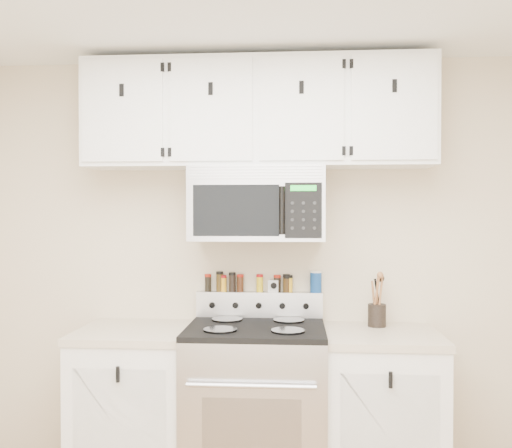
{
  "coord_description": "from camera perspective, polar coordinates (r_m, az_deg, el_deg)",
  "views": [
    {
      "loc": [
        0.22,
        -1.72,
        1.57
      ],
      "look_at": [
        -0.0,
        1.45,
        1.51
      ],
      "focal_mm": 40.0,
      "sensor_mm": 36.0,
      "label": 1
    }
  ],
  "objects": [
    {
      "name": "spice_jar_8",
      "position": [
        3.45,
        3.12,
        -5.99
      ],
      "size": [
        0.05,
        0.05,
        0.1
      ],
      "color": "#38230D",
      "rests_on": "range"
    },
    {
      "name": "utensil_crock",
      "position": [
        3.4,
        12.0,
        -8.74
      ],
      "size": [
        0.1,
        0.1,
        0.3
      ],
      "color": "black",
      "rests_on": "base_cabinet_right"
    },
    {
      "name": "spice_jar_5",
      "position": [
        3.46,
        0.37,
        -5.92
      ],
      "size": [
        0.04,
        0.04,
        0.11
      ],
      "color": "gold",
      "rests_on": "range"
    },
    {
      "name": "microwave",
      "position": [
        3.28,
        0.17,
        2.04
      ],
      "size": [
        0.76,
        0.44,
        0.42
      ],
      "color": "#9E9EA3",
      "rests_on": "back_wall"
    },
    {
      "name": "spice_jar_3",
      "position": [
        3.47,
        -2.39,
        -5.8
      ],
      "size": [
        0.04,
        0.04,
        0.12
      ],
      "color": "black",
      "rests_on": "range"
    },
    {
      "name": "spice_jar_7",
      "position": [
        3.45,
        3.07,
        -5.92
      ],
      "size": [
        0.04,
        0.04,
        0.11
      ],
      "color": "#3F2A0F",
      "rests_on": "range"
    },
    {
      "name": "base_cabinet_left",
      "position": [
        3.48,
        -11.96,
        -17.62
      ],
      "size": [
        0.64,
        0.62,
        0.92
      ],
      "color": "white",
      "rests_on": "floor"
    },
    {
      "name": "spice_jar_1",
      "position": [
        3.48,
        -3.66,
        -5.75
      ],
      "size": [
        0.04,
        0.04,
        0.12
      ],
      "color": "#443010",
      "rests_on": "range"
    },
    {
      "name": "spice_jar_9",
      "position": [
        3.45,
        3.38,
        -5.96
      ],
      "size": [
        0.04,
        0.04,
        0.1
      ],
      "color": "gold",
      "rests_on": "range"
    },
    {
      "name": "kitchen_timer",
      "position": [
        3.46,
        1.81,
        -6.21
      ],
      "size": [
        0.07,
        0.06,
        0.07
      ],
      "primitive_type": "cube",
      "rotation": [
        0.0,
        0.0,
        -0.21
      ],
      "color": "silver",
      "rests_on": "range"
    },
    {
      "name": "base_cabinet_right",
      "position": [
        3.39,
        12.37,
        -18.13
      ],
      "size": [
        0.64,
        0.62,
        0.92
      ],
      "color": "white",
      "rests_on": "floor"
    },
    {
      "name": "spice_jar_4",
      "position": [
        3.47,
        -1.58,
        -5.9
      ],
      "size": [
        0.04,
        0.04,
        0.11
      ],
      "color": "#3E1E0E",
      "rests_on": "range"
    },
    {
      "name": "spice_jar_2",
      "position": [
        3.48,
        -3.28,
        -5.93
      ],
      "size": [
        0.04,
        0.04,
        0.1
      ],
      "color": "gold",
      "rests_on": "range"
    },
    {
      "name": "upper_cabinets",
      "position": [
        3.35,
        0.19,
        10.95
      ],
      "size": [
        2.0,
        0.35,
        0.62
      ],
      "color": "white",
      "rests_on": "back_wall"
    },
    {
      "name": "spice_jar_6",
      "position": [
        3.45,
        2.14,
        -5.95
      ],
      "size": [
        0.04,
        0.04,
        0.1
      ],
      "color": "black",
      "rests_on": "range"
    },
    {
      "name": "spice_jar_0",
      "position": [
        3.49,
        -4.83,
        -5.86
      ],
      "size": [
        0.04,
        0.04,
        0.11
      ],
      "color": "black",
      "rests_on": "range"
    },
    {
      "name": "salt_canister",
      "position": [
        3.45,
        6.0,
        -5.76
      ],
      "size": [
        0.07,
        0.07,
        0.13
      ],
      "color": "navy",
      "rests_on": "range"
    },
    {
      "name": "range",
      "position": [
        3.33,
        0.0,
        -17.97
      ],
      "size": [
        0.76,
        0.65,
        1.1
      ],
      "color": "#B7B7BA",
      "rests_on": "floor"
    },
    {
      "name": "back_wall",
      "position": [
        3.48,
        0.37,
        -4.28
      ],
      "size": [
        3.5,
        0.01,
        2.5
      ],
      "primitive_type": "cube",
      "color": "beige",
      "rests_on": "floor"
    }
  ]
}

